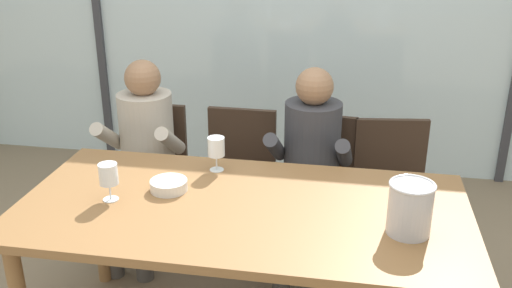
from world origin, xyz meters
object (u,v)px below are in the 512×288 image
chair_right_of_center (391,185)px  wine_glass_by_left_taster (108,176)px  person_charcoal_jacket (310,160)px  ice_bucket_primary (410,208)px  wine_glass_near_bucket (216,147)px  chair_center (317,179)px  tasting_bowl (169,185)px  dining_table (242,221)px  chair_left_of_center (239,171)px  person_beige_jumper (143,148)px  chair_near_curtain (150,165)px

chair_right_of_center → wine_glass_by_left_taster: (-1.28, -0.93, 0.38)m
person_charcoal_jacket → wine_glass_by_left_taster: person_charcoal_jacket is taller
ice_bucket_primary → wine_glass_near_bucket: bearing=153.4°
chair_center → tasting_bowl: bearing=-123.2°
chair_center → ice_bucket_primary: ice_bucket_primary is taller
dining_table → chair_left_of_center: bearing=102.8°
chair_right_of_center → wine_glass_near_bucket: bearing=-156.6°
person_beige_jumper → ice_bucket_primary: 1.71m
chair_near_curtain → person_charcoal_jacket: (1.00, -0.14, 0.17)m
person_charcoal_jacket → wine_glass_by_left_taster: size_ratio=6.81×
wine_glass_by_left_taster → wine_glass_near_bucket: same height
chair_near_curtain → chair_left_of_center: size_ratio=1.00×
dining_table → chair_center: size_ratio=2.29×
dining_table → chair_near_curtain: chair_near_curtain is taller
chair_right_of_center → person_beige_jumper: person_beige_jumper is taller
chair_center → ice_bucket_primary: 1.15m
person_beige_jumper → ice_bucket_primary: bearing=-30.3°
chair_center → tasting_bowl: 1.06m
dining_table → chair_right_of_center: chair_right_of_center is taller
person_charcoal_jacket → chair_center: bearing=76.5°
person_beige_jumper → wine_glass_by_left_taster: (0.16, -0.82, 0.21)m
dining_table → ice_bucket_primary: size_ratio=9.05×
chair_center → chair_right_of_center: 0.43m
chair_center → person_beige_jumper: 1.04m
wine_glass_by_left_taster → person_beige_jumper: bearing=101.3°
person_charcoal_jacket → ice_bucket_primary: 1.01m
person_beige_jumper → wine_glass_near_bucket: person_beige_jumper is taller
chair_left_of_center → person_beige_jumper: (-0.54, -0.15, 0.17)m
dining_table → tasting_bowl: (-0.36, 0.08, 0.10)m
chair_center → wine_glass_by_left_taster: wine_glass_by_left_taster is taller
chair_right_of_center → wine_glass_near_bucket: (-0.89, -0.54, 0.39)m
person_charcoal_jacket → ice_bucket_primary: (0.47, -0.87, 0.21)m
chair_near_curtain → tasting_bowl: 0.96m
dining_table → tasting_bowl: size_ratio=11.49×
tasting_bowl → wine_glass_by_left_taster: wine_glass_by_left_taster is taller
chair_left_of_center → chair_right_of_center: bearing=-1.3°
person_beige_jumper → wine_glass_near_bucket: 0.73m
chair_near_curtain → person_beige_jumper: 0.22m
chair_near_curtain → wine_glass_by_left_taster: wine_glass_by_left_taster is taller
person_beige_jumper → tasting_bowl: person_beige_jumper is taller
wine_glass_by_left_taster → wine_glass_near_bucket: size_ratio=1.00×
dining_table → ice_bucket_primary: 0.73m
chair_right_of_center → wine_glass_near_bucket: 1.12m
person_charcoal_jacket → tasting_bowl: bearing=-127.8°
ice_bucket_primary → chair_left_of_center: bearing=131.6°
person_charcoal_jacket → tasting_bowl: (-0.59, -0.68, 0.12)m
ice_bucket_primary → wine_glass_near_bucket: ice_bucket_primary is taller
chair_left_of_center → wine_glass_by_left_taster: size_ratio=4.97×
chair_near_curtain → wine_glass_near_bucket: wine_glass_near_bucket is taller
ice_bucket_primary → wine_glass_near_bucket: (-0.90, 0.45, 0.01)m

